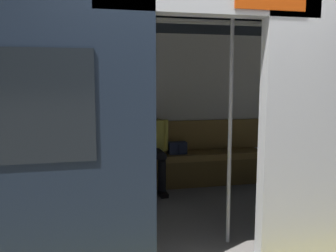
{
  "coord_description": "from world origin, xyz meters",
  "views": [
    {
      "loc": [
        0.89,
        2.53,
        1.54
      ],
      "look_at": [
        0.03,
        -1.31,
        1.02
      ],
      "focal_mm": 37.91,
      "sensor_mm": 36.0,
      "label": 1
    }
  ],
  "objects_px": {
    "bench_seat": "(155,163)",
    "person_seated": "(150,141)",
    "handbag": "(177,148)",
    "train_car": "(168,80)",
    "grab_pole_far": "(230,129)",
    "grab_pole_door": "(152,132)",
    "book": "(123,154)"
  },
  "relations": [
    {
      "from": "bench_seat",
      "to": "person_seated",
      "type": "distance_m",
      "value": 0.34
    },
    {
      "from": "person_seated",
      "to": "handbag",
      "type": "height_order",
      "value": "person_seated"
    },
    {
      "from": "train_car",
      "to": "grab_pole_far",
      "type": "distance_m",
      "value": 0.97
    },
    {
      "from": "train_car",
      "to": "handbag",
      "type": "height_order",
      "value": "train_car"
    },
    {
      "from": "bench_seat",
      "to": "grab_pole_door",
      "type": "distance_m",
      "value": 2.07
    },
    {
      "from": "person_seated",
      "to": "grab_pole_far",
      "type": "height_order",
      "value": "grab_pole_far"
    },
    {
      "from": "person_seated",
      "to": "handbag",
      "type": "distance_m",
      "value": 0.44
    },
    {
      "from": "handbag",
      "to": "grab_pole_far",
      "type": "distance_m",
      "value": 1.95
    },
    {
      "from": "book",
      "to": "grab_pole_door",
      "type": "distance_m",
      "value": 2.08
    },
    {
      "from": "grab_pole_far",
      "to": "handbag",
      "type": "bearing_deg",
      "value": -89.31
    },
    {
      "from": "handbag",
      "to": "grab_pole_door",
      "type": "height_order",
      "value": "grab_pole_door"
    },
    {
      "from": "person_seated",
      "to": "grab_pole_door",
      "type": "bearing_deg",
      "value": 80.97
    },
    {
      "from": "train_car",
      "to": "grab_pole_far",
      "type": "relative_size",
      "value": 2.93
    },
    {
      "from": "handbag",
      "to": "grab_pole_door",
      "type": "bearing_deg",
      "value": 69.92
    },
    {
      "from": "train_car",
      "to": "bench_seat",
      "type": "bearing_deg",
      "value": -92.52
    },
    {
      "from": "person_seated",
      "to": "grab_pole_far",
      "type": "bearing_deg",
      "value": 103.65
    },
    {
      "from": "train_car",
      "to": "bench_seat",
      "type": "relative_size",
      "value": 1.95
    },
    {
      "from": "handbag",
      "to": "grab_pole_far",
      "type": "height_order",
      "value": "grab_pole_far"
    },
    {
      "from": "bench_seat",
      "to": "handbag",
      "type": "height_order",
      "value": "handbag"
    },
    {
      "from": "person_seated",
      "to": "book",
      "type": "bearing_deg",
      "value": -20.14
    },
    {
      "from": "bench_seat",
      "to": "grab_pole_far",
      "type": "relative_size",
      "value": 1.5
    },
    {
      "from": "handbag",
      "to": "grab_pole_far",
      "type": "relative_size",
      "value": 0.12
    },
    {
      "from": "grab_pole_door",
      "to": "bench_seat",
      "type": "bearing_deg",
      "value": -100.85
    },
    {
      "from": "train_car",
      "to": "book",
      "type": "relative_size",
      "value": 29.09
    },
    {
      "from": "bench_seat",
      "to": "person_seated",
      "type": "relative_size",
      "value": 2.74
    },
    {
      "from": "bench_seat",
      "to": "handbag",
      "type": "distance_m",
      "value": 0.4
    },
    {
      "from": "grab_pole_door",
      "to": "book",
      "type": "bearing_deg",
      "value": -87.98
    },
    {
      "from": "handbag",
      "to": "book",
      "type": "height_order",
      "value": "handbag"
    },
    {
      "from": "book",
      "to": "person_seated",
      "type": "bearing_deg",
      "value": 165.84
    },
    {
      "from": "train_car",
      "to": "book",
      "type": "xyz_separation_m",
      "value": [
        0.39,
        -1.17,
        -1.05
      ]
    },
    {
      "from": "bench_seat",
      "to": "person_seated",
      "type": "xyz_separation_m",
      "value": [
        0.07,
        0.05,
        0.33
      ]
    },
    {
      "from": "bench_seat",
      "to": "book",
      "type": "distance_m",
      "value": 0.46
    }
  ]
}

